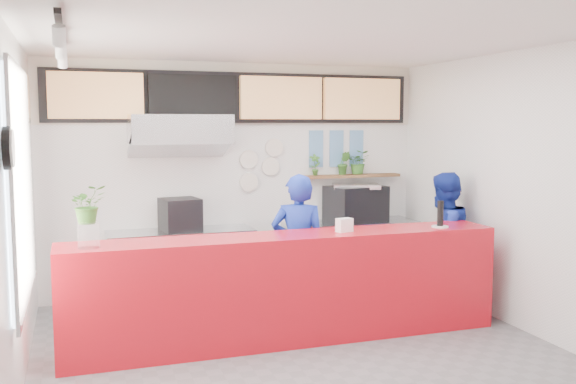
{
  "coord_description": "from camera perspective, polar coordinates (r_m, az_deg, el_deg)",
  "views": [
    {
      "loc": [
        -2.04,
        -5.66,
        2.22
      ],
      "look_at": [
        0.1,
        0.7,
        1.5
      ],
      "focal_mm": 40.0,
      "sensor_mm": 36.0,
      "label": 1
    }
  ],
  "objects": [
    {
      "name": "menu_board_mid_left",
      "position": [
        8.18,
        -8.45,
        8.37
      ],
      "size": [
        1.1,
        0.1,
        0.55
      ],
      "primitive_type": "cube",
      "color": "black",
      "rests_on": "wall_back"
    },
    {
      "name": "espresso_tray",
      "position": [
        8.69,
        6.06,
        0.53
      ],
      "size": [
        0.72,
        0.6,
        0.06
      ],
      "primitive_type": "cube",
      "rotation": [
        0.0,
        0.0,
        -0.32
      ],
      "color": "silver",
      "rests_on": "espresso_machine"
    },
    {
      "name": "prep_bench",
      "position": [
        8.15,
        -9.45,
        -6.5
      ],
      "size": [
        1.8,
        0.6,
        0.9
      ],
      "primitive_type": "cube",
      "color": "#B2B5BA",
      "rests_on": "ground"
    },
    {
      "name": "photo_frame_f",
      "position": [
        8.97,
        6.09,
        3.08
      ],
      "size": [
        0.2,
        0.02,
        0.25
      ],
      "primitive_type": "cube",
      "color": "#598CBF",
      "rests_on": "wall_back"
    },
    {
      "name": "herb_a",
      "position": [
        8.65,
        2.41,
        2.45
      ],
      "size": [
        0.16,
        0.11,
        0.29
      ],
      "primitive_type": "imported",
      "rotation": [
        0.0,
        0.0,
        -0.04
      ],
      "color": "#386F27",
      "rests_on": "herb_shelf"
    },
    {
      "name": "panini_oven",
      "position": [
        8.04,
        -9.57,
        -1.98
      ],
      "size": [
        0.51,
        0.51,
        0.4
      ],
      "primitive_type": "cube",
      "rotation": [
        0.0,
        0.0,
        0.16
      ],
      "color": "black",
      "rests_on": "prep_bench"
    },
    {
      "name": "photo_frame_b",
      "position": [
        8.84,
        4.34,
        4.68
      ],
      "size": [
        0.2,
        0.02,
        0.25
      ],
      "primitive_type": "cube",
      "color": "#598CBF",
      "rests_on": "wall_back"
    },
    {
      "name": "napkin_holder",
      "position": [
        6.68,
        5.03,
        -2.94
      ],
      "size": [
        0.18,
        0.13,
        0.14
      ],
      "primitive_type": "cube",
      "rotation": [
        0.0,
        0.0,
        0.21
      ],
      "color": "white",
      "rests_on": "service_counter"
    },
    {
      "name": "herb_shelf",
      "position": [
        8.87,
        5.7,
        1.44
      ],
      "size": [
        1.4,
        0.18,
        0.04
      ],
      "primitive_type": "cube",
      "color": "brown",
      "rests_on": "wall_back"
    },
    {
      "name": "wall_clock_rim",
      "position": [
        4.78,
        -23.68,
        3.58
      ],
      "size": [
        0.05,
        0.3,
        0.3
      ],
      "primitive_type": "cylinder",
      "rotation": [
        0.0,
        1.57,
        0.0
      ],
      "color": "black",
      "rests_on": "wall_left"
    },
    {
      "name": "soffit",
      "position": [
        8.38,
        -4.53,
        8.36
      ],
      "size": [
        4.8,
        0.04,
        0.65
      ],
      "primitive_type": "cube",
      "color": "black",
      "rests_on": "wall_back"
    },
    {
      "name": "pepper_mill",
      "position": [
        7.12,
        13.39,
        -1.86
      ],
      "size": [
        0.08,
        0.08,
        0.27
      ],
      "primitive_type": "cylinder",
      "rotation": [
        0.0,
        0.0,
        0.28
      ],
      "color": "black",
      "rests_on": "white_plate"
    },
    {
      "name": "extraction_hood",
      "position": [
        7.91,
        -9.61,
        5.53
      ],
      "size": [
        1.2,
        0.7,
        0.35
      ],
      "primitive_type": "cube",
      "color": "#B2B5BA",
      "rests_on": "ceiling"
    },
    {
      "name": "basil_vase",
      "position": [
        6.02,
        -17.38,
        -1.06
      ],
      "size": [
        0.39,
        0.36,
        0.35
      ],
      "primitive_type": "imported",
      "rotation": [
        0.0,
        0.0,
        0.34
      ],
      "color": "#386F27",
      "rests_on": "glass_vase"
    },
    {
      "name": "hood_lip",
      "position": [
        7.91,
        -9.59,
        4.08
      ],
      "size": [
        1.2,
        0.69,
        0.31
      ],
      "primitive_type": "cube",
      "rotation": [
        -0.35,
        0.0,
        0.0
      ],
      "color": "#B2B5BA",
      "rests_on": "ceiling"
    },
    {
      "name": "menu_board_mid_right",
      "position": [
        8.46,
        -0.61,
        8.36
      ],
      "size": [
        1.1,
        0.1,
        0.55
      ],
      "primitive_type": "cube",
      "color": "tan",
      "rests_on": "wall_back"
    },
    {
      "name": "herb_b",
      "position": [
        8.81,
        4.99,
        2.58
      ],
      "size": [
        0.22,
        0.2,
        0.32
      ],
      "primitive_type": "imported",
      "rotation": [
        0.0,
        0.0,
        -0.39
      ],
      "color": "#386F27",
      "rests_on": "herb_shelf"
    },
    {
      "name": "herb_c",
      "position": [
        8.9,
        6.3,
        2.65
      ],
      "size": [
        0.38,
        0.36,
        0.33
      ],
      "primitive_type": "imported",
      "rotation": [
        0.0,
        0.0,
        -0.42
      ],
      "color": "#386F27",
      "rests_on": "herb_shelf"
    },
    {
      "name": "staff_center",
      "position": [
        7.1,
        0.94,
        -5.12
      ],
      "size": [
        0.72,
        0.62,
        1.67
      ],
      "primitive_type": "imported",
      "rotation": [
        0.0,
        0.0,
        2.72
      ],
      "color": "#162B99",
      "rests_on": "ground"
    },
    {
      "name": "photo_frame_d",
      "position": [
        8.74,
        2.51,
        3.03
      ],
      "size": [
        0.2,
        0.02,
        0.25
      ],
      "primitive_type": "cube",
      "color": "#598CBF",
      "rests_on": "wall_back"
    },
    {
      "name": "window_frame",
      "position": [
        6.0,
        -22.44,
        0.69
      ],
      "size": [
        0.03,
        2.3,
        2.0
      ],
      "primitive_type": "cube",
      "color": "#B2B5BA",
      "rests_on": "wall_left"
    },
    {
      "name": "dec_plate_a",
      "position": [
        8.43,
        -3.51,
        2.92
      ],
      "size": [
        0.24,
        0.03,
        0.24
      ],
      "primitive_type": "cylinder",
      "rotation": [
        1.57,
        0.0,
        0.0
      ],
      "color": "silver",
      "rests_on": "wall_back"
    },
    {
      "name": "right_bench",
      "position": [
        8.8,
        5.57,
        -5.51
      ],
      "size": [
        1.8,
        0.6,
        0.9
      ],
      "primitive_type": "cube",
      "color": "#B2B5BA",
      "rests_on": "ground"
    },
    {
      "name": "dec_plate_b",
      "position": [
        8.52,
        -1.56,
        2.28
      ],
      "size": [
        0.24,
        0.03,
        0.24
      ],
      "primitive_type": "cylinder",
      "rotation": [
        1.57,
        0.0,
        0.0
      ],
      "color": "silver",
      "rests_on": "wall_back"
    },
    {
      "name": "window_pane",
      "position": [
        6.0,
        -22.63,
        0.68
      ],
      "size": [
        0.04,
        2.2,
        1.9
      ],
      "primitive_type": "cube",
      "color": "silver",
      "rests_on": "wall_left"
    },
    {
      "name": "menu_board_far_left",
      "position": [
        8.05,
        -16.68,
        8.22
      ],
      "size": [
        1.1,
        0.1,
        0.55
      ],
      "primitive_type": "cube",
      "color": "tan",
      "rests_on": "wall_back"
    },
    {
      "name": "wall_clock_face",
      "position": [
        4.78,
        -23.32,
        3.59
      ],
      "size": [
        0.02,
        0.26,
        0.26
      ],
      "primitive_type": "cylinder",
      "rotation": [
        0.0,
        1.57,
        0.0
      ],
      "color": "white",
      "rests_on": "wall_left"
    },
    {
      "name": "espresso_machine",
      "position": [
        8.72,
        6.04,
        -1.04
      ],
      "size": [
        0.84,
        0.67,
        0.48
      ],
      "primitive_type": "cube",
      "rotation": [
        0.0,
        0.0,
        0.21
      ],
      "color": "black",
      "rests_on": "right_bench"
    },
    {
      "name": "cream_band",
      "position": [
        8.41,
        -4.58,
        8.69
      ],
      "size": [
        5.0,
        0.02,
        0.8
      ],
      "primitive_type": "cube",
      "color": "beige",
      "rests_on": "wall_back"
    },
    {
      "name": "wall_back",
      "position": [
        8.44,
        -4.54,
        1.21
      ],
      "size": [
        5.0,
        0.0,
        5.0
      ],
      "primitive_type": "plane",
      "rotation": [
        1.57,
        0.0,
        0.0
      ],
      "color": "white",
      "rests_on": "ground"
    },
    {
      "name": "track_rail",
      "position": [
        5.71,
        -19.57,
        13.02
      ],
      "size": [
        0.05,
        2.4,
        0.04
      ],
      "primitive_type": "cube",
      "color": "black",
      "rests_on": "ceiling"
    },
    {
      "name": "dec_plate_d",
      "position": [
        8.52,
        -1.24,
        3.97
      ],
      "size": [
        0.24,
        0.03,
        0.24
      ],
      "primitive_type": "cylinder",
      "rotation": [
        1.57,
        0.0,
        0.0
      ],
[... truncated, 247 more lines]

